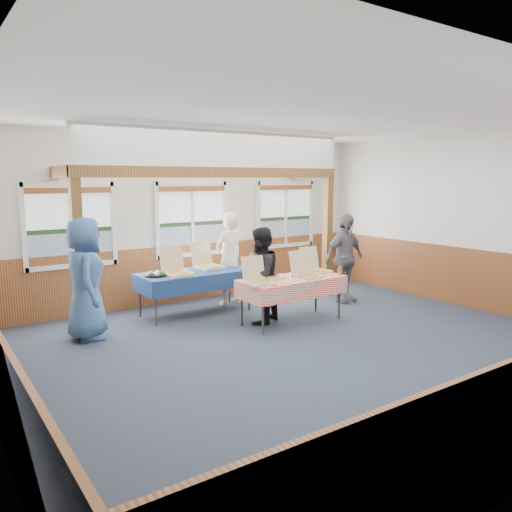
{
  "coord_description": "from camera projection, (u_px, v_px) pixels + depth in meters",
  "views": [
    {
      "loc": [
        -4.48,
        -5.25,
        2.39
      ],
      "look_at": [
        -0.18,
        1.0,
        1.2
      ],
      "focal_mm": 35.0,
      "sensor_mm": 36.0,
      "label": 1
    }
  ],
  "objects": [
    {
      "name": "window_mid",
      "position": [
        192.0,
        215.0,
        9.71
      ],
      "size": [
        1.56,
        0.1,
        1.46
      ],
      "color": "white",
      "rests_on": "wall_back"
    },
    {
      "name": "wainscot_back",
      "position": [
        193.0,
        272.0,
        9.9
      ],
      "size": [
        7.98,
        0.05,
        1.1
      ],
      "primitive_type": "cube",
      "color": "brown",
      "rests_on": "floor"
    },
    {
      "name": "table_left",
      "position": [
        195.0,
        274.0,
        8.83
      ],
      "size": [
        2.15,
        1.3,
        0.76
      ],
      "rotation": [
        0.0,
        0.0,
        -0.21
      ],
      "color": "#303030",
      "rests_on": "floor"
    },
    {
      "name": "person_grey",
      "position": [
        344.0,
        258.0,
        9.65
      ],
      "size": [
        1.04,
        0.5,
        1.72
      ],
      "primitive_type": "imported",
      "rotation": [
        0.0,
        0.0,
        0.08
      ],
      "color": "slate",
      "rests_on": "floor"
    },
    {
      "name": "man_blue",
      "position": [
        85.0,
        279.0,
        7.39
      ],
      "size": [
        0.76,
        1.0,
        1.83
      ],
      "primitive_type": "imported",
      "rotation": [
        0.0,
        0.0,
        1.35
      ],
      "color": "#3A5F92",
      "rests_on": "floor"
    },
    {
      "name": "floor",
      "position": [
        306.0,
        347.0,
        7.15
      ],
      "size": [
        8.0,
        8.0,
        0.0
      ],
      "primitive_type": "plane",
      "color": "#283141",
      "rests_on": "ground"
    },
    {
      "name": "pizza_box_d",
      "position": [
        268.0,
        275.0,
        8.2
      ],
      "size": [
        0.46,
        0.53,
        0.43
      ],
      "rotation": [
        0.0,
        0.0,
        0.17
      ],
      "color": "beige",
      "rests_on": "table_right"
    },
    {
      "name": "table_right",
      "position": [
        292.0,
        281.0,
        8.26
      ],
      "size": [
        1.89,
        1.1,
        0.76
      ],
      "rotation": [
        0.0,
        0.0,
        -0.18
      ],
      "color": "#303030",
      "rests_on": "floor"
    },
    {
      "name": "pizza_box_e",
      "position": [
        306.0,
        273.0,
        8.32
      ],
      "size": [
        0.43,
        0.51,
        0.43
      ],
      "rotation": [
        0.0,
        0.0,
        0.1
      ],
      "color": "beige",
      "rests_on": "table_right"
    },
    {
      "name": "woman_black",
      "position": [
        260.0,
        276.0,
        8.23
      ],
      "size": [
        0.97,
        0.9,
        1.6
      ],
      "primitive_type": "imported",
      "rotation": [
        0.0,
        0.0,
        3.63
      ],
      "color": "black",
      "rests_on": "floor"
    },
    {
      "name": "post_left",
      "position": [
        79.0,
        259.0,
        7.44
      ],
      "size": [
        0.15,
        0.15,
        2.4
      ],
      "primitive_type": "cube",
      "color": "#543A12",
      "rests_on": "floor"
    },
    {
      "name": "woman_white",
      "position": [
        229.0,
        258.0,
        9.44
      ],
      "size": [
        0.73,
        0.56,
        1.77
      ],
      "primitive_type": "imported",
      "rotation": [
        0.0,
        0.0,
        3.37
      ],
      "color": "white",
      "rests_on": "floor"
    },
    {
      "name": "wall_back",
      "position": [
        191.0,
        219.0,
        9.75
      ],
      "size": [
        8.0,
        0.0,
        8.0
      ],
      "primitive_type": "plane",
      "rotation": [
        1.57,
        0.0,
        0.0
      ],
      "color": "silver",
      "rests_on": "floor"
    },
    {
      "name": "cross_beam",
      "position": [
        222.0,
        172.0,
        8.64
      ],
      "size": [
        5.15,
        0.18,
        0.18
      ],
      "primitive_type": "cube",
      "color": "#543A12",
      "rests_on": "post_left"
    },
    {
      "name": "wall_right",
      "position": [
        474.0,
        222.0,
        9.15
      ],
      "size": [
        0.0,
        8.0,
        8.0
      ],
      "primitive_type": "plane",
      "rotation": [
        1.57,
        0.0,
        -1.57
      ],
      "color": "silver",
      "rests_on": "floor"
    },
    {
      "name": "post_right",
      "position": [
        327.0,
        237.0,
        10.24
      ],
      "size": [
        0.15,
        0.15,
        2.4
      ],
      "primitive_type": "cube",
      "color": "#543A12",
      "rests_on": "floor"
    },
    {
      "name": "veggie_tray",
      "position": [
        156.0,
        274.0,
        8.39
      ],
      "size": [
        0.37,
        0.37,
        0.09
      ],
      "color": "black",
      "rests_on": "table_left"
    },
    {
      "name": "window_right",
      "position": [
        285.0,
        211.0,
        11.0
      ],
      "size": [
        1.56,
        0.1,
        1.46
      ],
      "color": "white",
      "rests_on": "wall_back"
    },
    {
      "name": "ceiling",
      "position": [
        309.0,
        117.0,
        6.66
      ],
      "size": [
        8.0,
        8.0,
        0.0
      ],
      "primitive_type": "plane",
      "rotation": [
        3.14,
        0.0,
        0.0
      ],
      "color": "white",
      "rests_on": "wall_back"
    },
    {
      "name": "pizza_box_b",
      "position": [
        208.0,
        264.0,
        9.13
      ],
      "size": [
        0.48,
        0.56,
        0.47
      ],
      "rotation": [
        0.0,
        0.0,
        0.09
      ],
      "color": "beige",
      "rests_on": "table_left"
    },
    {
      "name": "drink_glass",
      "position": [
        340.0,
        270.0,
        8.51
      ],
      "size": [
        0.07,
        0.07,
        0.15
      ],
      "primitive_type": "cylinder",
      "color": "#8E6517",
      "rests_on": "table_right"
    },
    {
      "name": "pizza_box_c",
      "position": [
        258.0,
        280.0,
        7.74
      ],
      "size": [
        0.44,
        0.51,
        0.42
      ],
      "rotation": [
        0.0,
        0.0,
        -0.13
      ],
      "color": "beige",
      "rests_on": "table_right"
    },
    {
      "name": "wainscot_right",
      "position": [
        470.0,
        278.0,
        9.29
      ],
      "size": [
        0.05,
        6.98,
        1.1
      ],
      "primitive_type": "cube",
      "color": "brown",
      "rests_on": "floor"
    },
    {
      "name": "window_left",
      "position": [
        70.0,
        221.0,
        8.42
      ],
      "size": [
        1.56,
        0.1,
        1.46
      ],
      "color": "white",
      "rests_on": "wall_back"
    },
    {
      "name": "pizza_box_a",
      "position": [
        177.0,
        271.0,
        8.5
      ],
      "size": [
        0.43,
        0.52,
        0.46
      ],
      "rotation": [
        0.0,
        0.0,
        0.01
      ],
      "color": "beige",
      "rests_on": "table_left"
    },
    {
      "name": "pizza_box_f",
      "position": [
        316.0,
        269.0,
        8.72
      ],
      "size": [
        0.4,
        0.49,
        0.43
      ],
      "rotation": [
        0.0,
        0.0,
        -0.01
      ],
      "color": "beige",
      "rests_on": "table_right"
    }
  ]
}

